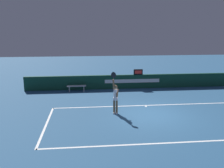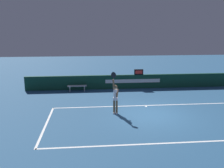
{
  "view_description": "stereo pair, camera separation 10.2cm",
  "coord_description": "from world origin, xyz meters",
  "views": [
    {
      "loc": [
        -3.58,
        -12.71,
        4.76
      ],
      "look_at": [
        -2.22,
        0.68,
        1.68
      ],
      "focal_mm": 39.2,
      "sensor_mm": 36.0,
      "label": 1
    },
    {
      "loc": [
        -3.48,
        -12.72,
        4.76
      ],
      "look_at": [
        -2.22,
        0.68,
        1.68
      ],
      "focal_mm": 39.2,
      "sensor_mm": 36.0,
      "label": 2
    }
  ],
  "objects": [
    {
      "name": "back_wall",
      "position": [
        -0.0,
        6.3,
        0.56
      ],
      "size": [
        16.98,
        0.24,
        1.11
      ],
      "color": "#113B2B",
      "rests_on": "ground"
    },
    {
      "name": "court_lines",
      "position": [
        0.0,
        -0.84,
        0.0
      ],
      "size": [
        11.56,
        5.29,
        0.0
      ],
      "color": "white",
      "rests_on": "ground"
    },
    {
      "name": "tennis_player",
      "position": [
        -2.05,
        0.43,
        1.0
      ],
      "size": [
        0.46,
        0.46,
        2.42
      ],
      "color": "brown",
      "rests_on": "ground"
    },
    {
      "name": "tennis_ball",
      "position": [
        -2.19,
        0.51,
        2.35
      ],
      "size": [
        0.07,
        0.07,
        0.07
      ],
      "color": "#CBE139"
    },
    {
      "name": "ground_plane",
      "position": [
        0.0,
        0.0,
        0.0
      ],
      "size": [
        60.0,
        60.0,
        0.0
      ],
      "primitive_type": "plane",
      "color": "#275177"
    },
    {
      "name": "speed_display",
      "position": [
        0.46,
        6.3,
        1.33
      ],
      "size": [
        0.72,
        0.15,
        0.43
      ],
      "color": "black",
      "rests_on": "back_wall"
    },
    {
      "name": "courtside_bench_near",
      "position": [
        -4.45,
        5.75,
        0.34
      ],
      "size": [
        1.47,
        0.41,
        0.45
      ],
      "color": "#AAACB5",
      "rests_on": "ground"
    }
  ]
}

